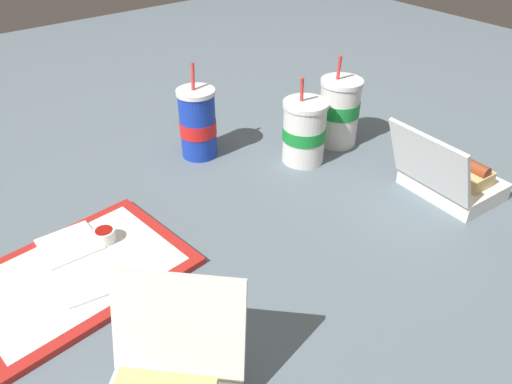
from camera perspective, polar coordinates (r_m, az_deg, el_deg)
ground_plane at (r=1.05m, az=1.42°, el=-1.37°), size 3.20×3.20×0.00m
food_tray at (r=0.93m, az=-19.83°, el=-8.87°), size 0.40×0.30×0.01m
ketchup_cup at (r=0.97m, az=-16.91°, el=-4.71°), size 0.04×0.04×0.02m
napkin_stack at (r=0.99m, az=-20.54°, el=-5.61°), size 0.10×0.10×0.00m
plastic_fork at (r=0.87m, az=-17.14°, el=-11.11°), size 0.11×0.03×0.00m
clamshell_hotdog_corner at (r=1.14m, az=21.35°, el=1.61°), size 0.21×0.20×0.18m
soda_cup_front at (r=1.18m, az=5.52°, el=6.87°), size 0.10×0.10×0.21m
soda_cup_back at (r=1.20m, az=-6.48°, el=7.83°), size 0.09×0.09×0.23m
soda_cup_right at (r=1.26m, az=9.47°, el=9.09°), size 0.10×0.10×0.23m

